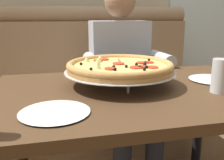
% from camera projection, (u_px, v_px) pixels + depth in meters
% --- Properties ---
extents(booth_bench, '(1.60, 0.78, 1.13)m').
position_uv_depth(booth_bench, '(100.00, 100.00, 2.03)').
color(booth_bench, '#937556').
rests_on(booth_bench, ground_plane).
extents(dining_table, '(1.24, 0.82, 0.74)m').
position_uv_depth(dining_table, '(136.00, 108.00, 1.14)').
color(dining_table, '#4C331E').
rests_on(dining_table, ground_plane).
extents(diner_main, '(0.54, 0.64, 1.27)m').
position_uv_depth(diner_main, '(123.00, 68.00, 1.73)').
color(diner_main, '#2D3342').
rests_on(diner_main, ground_plane).
extents(pizza, '(0.51, 0.51, 0.12)m').
position_uv_depth(pizza, '(120.00, 67.00, 1.16)').
color(pizza, silver).
rests_on(pizza, dining_table).
extents(plate_near_left, '(0.23, 0.23, 0.02)m').
position_uv_depth(plate_near_left, '(213.00, 78.00, 1.26)').
color(plate_near_left, white).
rests_on(plate_near_left, dining_table).
extents(plate_near_right, '(0.24, 0.24, 0.02)m').
position_uv_depth(plate_near_right, '(55.00, 110.00, 0.83)').
color(plate_near_right, white).
rests_on(plate_near_right, dining_table).
extents(drinking_glass, '(0.07, 0.07, 0.14)m').
position_uv_depth(drinking_glass, '(220.00, 78.00, 1.05)').
color(drinking_glass, silver).
rests_on(drinking_glass, dining_table).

